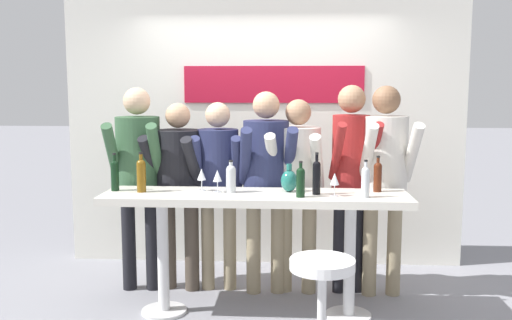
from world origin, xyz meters
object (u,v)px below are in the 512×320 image
object	(u,v)px
person_center	(266,171)
wine_bottle_1	(231,177)
person_center_left	(218,175)
person_right	(351,163)
person_center_right	(297,175)
wine_bottle_0	(317,176)
wine_bottle_2	(141,174)
tasting_table	(255,214)
wine_bottle_4	(301,181)
wine_glass_0	(217,177)
wine_glass_2	(202,175)
wine_bottle_5	(115,174)
person_far_right	(385,167)
wine_glass_1	(335,180)
person_far_left	(138,166)
decorative_vase	(289,180)
wine_bottle_3	(378,175)
person_left	(179,177)
bar_stool	(322,292)
wine_bottle_6	(365,180)

from	to	relation	value
person_center	wine_bottle_1	xyz separation A→B (m)	(-0.25, -0.46, 0.01)
person_center_left	wine_bottle_1	distance (m)	0.55
person_right	wine_bottle_1	size ratio (longest dim) A/B	7.15
person_center_right	wine_bottle_0	bearing A→B (deg)	-66.03
wine_bottle_2	tasting_table	bearing A→B (deg)	-0.52
wine_bottle_4	wine_glass_0	size ratio (longest dim) A/B	1.54
wine_glass_2	wine_bottle_5	bearing A→B (deg)	-176.91
person_far_right	wine_glass_1	xyz separation A→B (m)	(-0.46, -0.56, -0.02)
person_right	wine_glass_0	bearing A→B (deg)	-161.68
tasting_table	person_far_left	world-z (taller)	person_far_left
person_center_left	person_center	bearing A→B (deg)	-11.63
person_far_right	decorative_vase	size ratio (longest dim) A/B	8.20
wine_bottle_4	wine_glass_1	world-z (taller)	wine_bottle_4
wine_bottle_1	wine_bottle_2	size ratio (longest dim) A/B	0.80
person_far_left	wine_bottle_3	xyz separation A→B (m)	(2.00, -0.37, -0.00)
person_right	wine_glass_1	distance (m)	0.64
person_left	wine_bottle_1	xyz separation A→B (m)	(0.51, -0.50, 0.08)
person_center_left	decorative_vase	distance (m)	0.77
person_far_left	person_right	xyz separation A→B (m)	(1.83, 0.04, 0.04)
bar_stool	wine_bottle_6	bearing A→B (deg)	59.20
person_far_left	wine_bottle_4	bearing A→B (deg)	-27.25
person_left	person_center	size ratio (longest dim) A/B	0.94
person_far_left	wine_bottle_6	size ratio (longest dim) A/B	6.30
wine_bottle_5	wine_bottle_1	bearing A→B (deg)	-0.92
tasting_table	wine_bottle_1	size ratio (longest dim) A/B	9.35
wine_bottle_2	wine_bottle_1	bearing A→B (deg)	2.15
bar_stool	wine_bottle_0	bearing A→B (deg)	91.30
person_center_right	person_right	bearing A→B (deg)	12.36
wine_bottle_5	wine_bottle_0	bearing A→B (deg)	-2.08
wine_bottle_3	wine_glass_1	world-z (taller)	wine_bottle_3
bar_stool	wine_bottle_1	size ratio (longest dim) A/B	2.67
person_far_left	person_right	world-z (taller)	person_right
wine_bottle_5	wine_glass_0	xyz separation A→B (m)	(0.82, -0.02, -0.01)
bar_stool	person_center	size ratio (longest dim) A/B	0.39
bar_stool	person_far_left	distance (m)	2.04
person_center	wine_bottle_1	bearing A→B (deg)	-126.77
bar_stool	wine_bottle_5	bearing A→B (deg)	155.54
wine_glass_0	wine_glass_2	size ratio (longest dim) A/B	1.00
tasting_table	bar_stool	size ratio (longest dim) A/B	3.50
bar_stool	wine_glass_0	bearing A→B (deg)	137.90
person_far_left	wine_bottle_1	bearing A→B (deg)	-31.83
person_left	person_center_right	world-z (taller)	person_center_right
person_center_left	wine_glass_2	size ratio (longest dim) A/B	9.39
wine_glass_1	wine_bottle_2	bearing A→B (deg)	177.07
person_left	person_center_right	bearing A→B (deg)	10.03
person_far_right	wine_glass_0	size ratio (longest dim) A/B	10.20
wine_glass_1	wine_glass_2	distance (m)	1.04
tasting_table	person_right	distance (m)	1.01
person_left	person_center_right	distance (m)	1.03
person_center_left	wine_bottle_6	bearing A→B (deg)	-32.31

